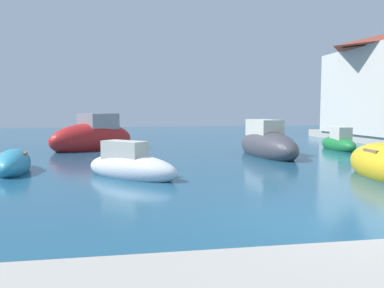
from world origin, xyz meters
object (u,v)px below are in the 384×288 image
at_px(moored_boat_1, 93,138).
at_px(moored_boat_7, 338,143).
at_px(moored_boat_0, 267,145).
at_px(moored_boat_4, 130,166).
at_px(moored_boat_5, 13,164).

relative_size(moored_boat_1, moored_boat_7, 1.51).
distance_m(moored_boat_0, moored_boat_1, 8.74).
distance_m(moored_boat_0, moored_boat_4, 7.56).
bearing_deg(moored_boat_1, moored_boat_4, 62.20).
distance_m(moored_boat_1, moored_boat_5, 7.25).
bearing_deg(moored_boat_4, moored_boat_0, 80.18).
xyz_separation_m(moored_boat_0, moored_boat_5, (-9.75, -2.89, -0.22)).
bearing_deg(moored_boat_1, moored_boat_5, 34.70).
xyz_separation_m(moored_boat_4, moored_boat_7, (10.49, 6.43, 0.00)).
bearing_deg(moored_boat_0, moored_boat_7, 108.45).
distance_m(moored_boat_0, moored_boat_7, 4.85).
height_order(moored_boat_0, moored_boat_5, moored_boat_0).
height_order(moored_boat_1, moored_boat_5, moored_boat_1).
relative_size(moored_boat_4, moored_boat_5, 1.00).
bearing_deg(moored_boat_7, moored_boat_1, 83.96).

